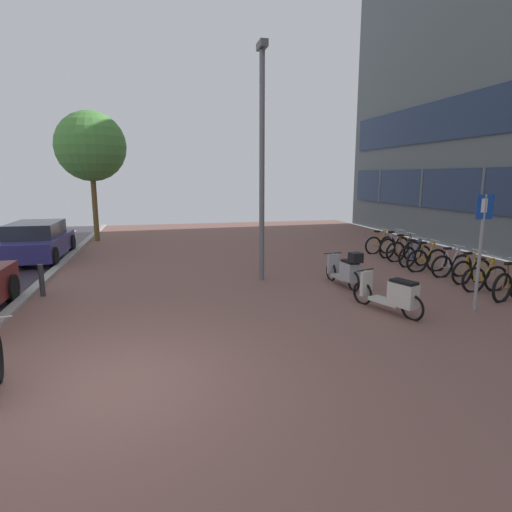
# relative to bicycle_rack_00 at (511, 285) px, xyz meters

# --- Properties ---
(ground) EXTENTS (21.00, 40.00, 0.13)m
(ground) POSITION_rel_bicycle_rack_00_xyz_m (-7.10, -2.20, -0.37)
(ground) COLOR #362D36
(bicycle_rack_00) EXTENTS (1.33, 0.51, 0.98)m
(bicycle_rack_00) POSITION_rel_bicycle_rack_00_xyz_m (0.00, 0.00, 0.00)
(bicycle_rack_00) COLOR black
(bicycle_rack_00) RESTS_ON ground
(bicycle_rack_01) EXTENTS (1.29, 0.48, 0.92)m
(bicycle_rack_01) POSITION_rel_bicycle_rack_00_xyz_m (-0.03, 0.76, -0.02)
(bicycle_rack_01) COLOR black
(bicycle_rack_01) RESTS_ON ground
(bicycle_rack_02) EXTENTS (1.29, 0.48, 0.93)m
(bicycle_rack_02) POSITION_rel_bicycle_rack_00_xyz_m (0.22, 1.52, -0.02)
(bicycle_rack_02) COLOR black
(bicycle_rack_02) RESTS_ON ground
(bicycle_rack_03) EXTENTS (1.30, 0.48, 0.93)m
(bicycle_rack_03) POSITION_rel_bicycle_rack_00_xyz_m (0.20, 2.28, -0.02)
(bicycle_rack_03) COLOR black
(bicycle_rack_03) RESTS_ON ground
(bicycle_rack_04) EXTENTS (1.37, 0.48, 0.99)m
(bicycle_rack_04) POSITION_rel_bicycle_rack_00_xyz_m (-0.06, 3.05, 0.00)
(bicycle_rack_04) COLOR black
(bicycle_rack_04) RESTS_ON ground
(bicycle_rack_05) EXTENTS (1.30, 0.48, 0.95)m
(bicycle_rack_05) POSITION_rel_bicycle_rack_00_xyz_m (0.04, 3.81, -0.01)
(bicycle_rack_05) COLOR black
(bicycle_rack_05) RESTS_ON ground
(bicycle_rack_06) EXTENTS (1.36, 0.48, 1.00)m
(bicycle_rack_06) POSITION_rel_bicycle_rack_00_xyz_m (0.14, 4.57, 0.00)
(bicycle_rack_06) COLOR black
(bicycle_rack_06) RESTS_ON ground
(bicycle_rack_07) EXTENTS (1.40, 0.49, 1.02)m
(bicycle_rack_07) POSITION_rel_bicycle_rack_00_xyz_m (0.22, 5.33, 0.01)
(bicycle_rack_07) COLOR black
(bicycle_rack_07) RESTS_ON ground
(bicycle_rack_08) EXTENTS (1.26, 0.48, 0.93)m
(bicycle_rack_08) POSITION_rel_bicycle_rack_00_xyz_m (0.10, 6.09, -0.02)
(bicycle_rack_08) COLOR black
(bicycle_rack_08) RESTS_ON ground
(scooter_near) EXTENTS (0.85, 1.74, 0.82)m
(scooter_near) POSITION_rel_bicycle_rack_00_xyz_m (-3.15, -0.27, 0.06)
(scooter_near) COLOR black
(scooter_near) RESTS_ON ground
(scooter_mid) EXTENTS (0.52, 1.68, 1.00)m
(scooter_mid) POSITION_rel_bicycle_rack_00_xyz_m (-3.19, 1.92, 0.10)
(scooter_mid) COLOR black
(scooter_mid) RESTS_ON ground
(parked_car_far) EXTENTS (1.90, 3.94, 1.26)m
(parked_car_far) POSITION_rel_bicycle_rack_00_xyz_m (-11.95, 7.82, 0.27)
(parked_car_far) COLOR navy
(parked_car_far) RESTS_ON ground
(parking_sign) EXTENTS (0.40, 0.07, 2.45)m
(parking_sign) POSITION_rel_bicycle_rack_00_xyz_m (-1.35, -0.49, 1.17)
(parking_sign) COLOR gray
(parking_sign) RESTS_ON ground
(lamp_post) EXTENTS (0.20, 0.52, 6.14)m
(lamp_post) POSITION_rel_bicycle_rack_00_xyz_m (-5.09, 3.24, 3.05)
(lamp_post) COLOR slate
(lamp_post) RESTS_ON ground
(street_tree) EXTENTS (2.94, 2.94, 5.53)m
(street_tree) POSITION_rel_bicycle_rack_00_xyz_m (-10.50, 11.74, 3.70)
(street_tree) COLOR brown
(street_tree) RESTS_ON ground
(bollard_far) EXTENTS (0.12, 0.12, 0.77)m
(bollard_far) POSITION_rel_bicycle_rack_00_xyz_m (-10.58, 2.78, 0.04)
(bollard_far) COLOR #38383D
(bollard_far) RESTS_ON ground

